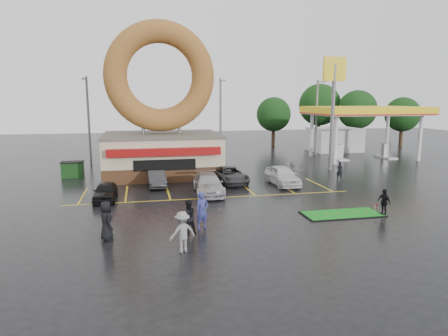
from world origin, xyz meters
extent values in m
plane|color=black|center=(0.00, 0.00, 0.00)|extent=(120.00, 120.00, 0.00)
cube|color=#472B19|center=(-3.00, 13.00, 0.60)|extent=(10.00, 8.00, 1.20)
cube|color=beige|center=(-3.00, 13.00, 2.35)|extent=(10.00, 8.00, 2.30)
cube|color=#59544C|center=(-3.00, 13.00, 3.60)|extent=(10.20, 8.20, 0.20)
cube|color=maroon|center=(-3.00, 8.70, 2.60)|extent=(9.00, 0.60, 0.60)
cylinder|color=slate|center=(-4.60, 13.00, 4.30)|extent=(0.30, 0.30, 1.20)
cylinder|color=slate|center=(-1.40, 13.00, 4.30)|extent=(0.30, 0.30, 1.20)
torus|color=brown|center=(-3.00, 13.00, 8.70)|extent=(9.60, 2.00, 9.60)
cylinder|color=silver|center=(15.00, 15.00, 2.50)|extent=(0.40, 0.40, 5.00)
cylinder|color=silver|center=(25.00, 15.00, 2.50)|extent=(0.40, 0.40, 5.00)
cylinder|color=silver|center=(15.00, 21.00, 2.50)|extent=(0.40, 0.40, 5.00)
cylinder|color=silver|center=(25.00, 21.00, 2.50)|extent=(0.40, 0.40, 5.00)
cube|color=silver|center=(20.00, 18.00, 5.25)|extent=(12.00, 8.00, 0.50)
cube|color=yellow|center=(20.00, 18.00, 5.55)|extent=(12.30, 8.30, 0.70)
cube|color=#99999E|center=(17.00, 18.00, 0.90)|extent=(0.90, 0.60, 1.60)
cube|color=#99999E|center=(23.00, 18.00, 0.90)|extent=(0.90, 0.60, 1.60)
cube|color=silver|center=(20.00, 25.00, 1.50)|extent=(6.00, 5.00, 3.00)
cylinder|color=slate|center=(13.00, 12.00, 5.00)|extent=(0.36, 0.36, 10.00)
cube|color=yellow|center=(13.00, 12.00, 9.50)|extent=(2.20, 0.30, 2.20)
cylinder|color=slate|center=(-10.00, 20.00, 4.50)|extent=(0.24, 0.24, 9.00)
cylinder|color=slate|center=(-10.00, 19.00, 8.70)|extent=(0.12, 2.00, 0.12)
cube|color=slate|center=(-10.00, 18.00, 8.65)|extent=(0.40, 0.18, 0.12)
cylinder|color=slate|center=(4.00, 21.00, 4.50)|extent=(0.24, 0.24, 9.00)
cylinder|color=slate|center=(4.00, 20.00, 8.70)|extent=(0.12, 2.00, 0.12)
cube|color=slate|center=(4.00, 19.00, 8.65)|extent=(0.40, 0.18, 0.12)
cylinder|color=slate|center=(16.00, 22.00, 4.50)|extent=(0.24, 0.24, 9.00)
cylinder|color=slate|center=(16.00, 21.00, 8.70)|extent=(0.12, 2.00, 0.12)
cube|color=slate|center=(16.00, 20.00, 8.65)|extent=(0.40, 0.18, 0.12)
cylinder|color=#332114|center=(26.00, 30.00, 1.44)|extent=(0.50, 0.50, 2.88)
sphere|color=black|center=(26.00, 30.00, 5.20)|extent=(5.60, 5.60, 5.60)
cylinder|color=#332114|center=(32.00, 28.00, 1.26)|extent=(0.50, 0.50, 2.52)
sphere|color=black|center=(32.00, 28.00, 4.55)|extent=(4.90, 4.90, 4.90)
cylinder|color=#332114|center=(22.00, 34.00, 1.62)|extent=(0.50, 0.50, 3.24)
sphere|color=black|center=(22.00, 34.00, 5.85)|extent=(6.30, 6.30, 6.30)
cylinder|color=#332114|center=(14.00, 32.00, 1.26)|extent=(0.50, 0.50, 2.52)
sphere|color=black|center=(14.00, 32.00, 4.55)|extent=(4.90, 4.90, 4.90)
imported|color=black|center=(-7.31, 4.32, 0.61)|extent=(1.55, 3.64, 1.23)
imported|color=#2A2A2D|center=(-3.74, 8.00, 0.62)|extent=(1.47, 3.81, 1.24)
imported|color=#AEAEB3|center=(-0.17, 4.70, 0.71)|extent=(2.23, 4.97, 1.41)
imported|color=#303032|center=(2.16, 8.00, 0.66)|extent=(2.58, 4.93, 1.33)
imported|color=silver|center=(6.11, 6.46, 0.77)|extent=(1.91, 4.54, 1.53)
imported|color=navy|center=(-1.80, -2.97, 0.99)|extent=(0.84, 0.69, 1.98)
imported|color=black|center=(-2.64, -3.72, 0.90)|extent=(1.05, 0.93, 1.80)
imported|color=gray|center=(-3.16, -6.03, 0.94)|extent=(1.37, 1.04, 1.88)
imported|color=black|center=(-6.61, -3.75, 0.97)|extent=(0.93, 1.11, 1.94)
imported|color=black|center=(9.04, -2.74, 0.80)|extent=(0.57, 0.99, 1.60)
imported|color=gray|center=(7.34, 7.36, 0.89)|extent=(1.53, 1.53, 1.77)
imported|color=black|center=(11.58, 7.46, 0.77)|extent=(0.67, 0.63, 1.54)
cube|color=#183D17|center=(-10.76, 13.22, 0.65)|extent=(1.83, 1.25, 1.30)
cube|color=black|center=(6.73, -2.12, 0.03)|extent=(4.77, 2.06, 0.05)
cube|color=#16861E|center=(6.73, -2.12, 0.06)|extent=(4.55, 1.85, 0.03)
cylinder|color=silver|center=(8.68, -2.44, 0.32)|extent=(0.02, 0.02, 0.54)
cube|color=red|center=(8.75, -2.44, 0.54)|extent=(0.14, 0.01, 0.10)
camera|label=1|loc=(-4.83, -23.07, 6.82)|focal=32.00mm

